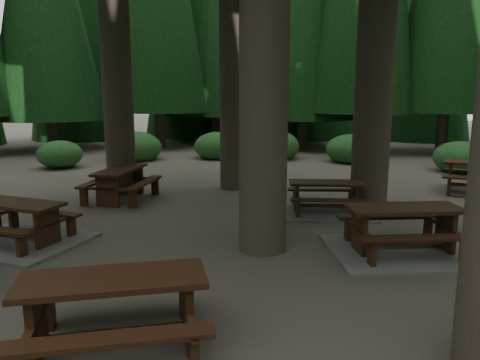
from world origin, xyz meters
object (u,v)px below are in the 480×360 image
(picnic_table_b, at_px, (121,179))
(picnic_table_f, at_px, (17,229))
(picnic_table_c, at_px, (325,202))
(picnic_table_e, at_px, (114,302))
(picnic_table_a, at_px, (402,237))

(picnic_table_b, distance_m, picnic_table_f, 3.66)
(picnic_table_b, bearing_deg, picnic_table_f, 173.27)
(picnic_table_c, xyz_separation_m, picnic_table_e, (-1.32, -6.66, 0.33))
(picnic_table_a, bearing_deg, picnic_table_b, 141.64)
(picnic_table_b, bearing_deg, picnic_table_c, -93.49)
(picnic_table_b, height_order, picnic_table_c, picnic_table_b)
(picnic_table_e, relative_size, picnic_table_f, 1.04)
(picnic_table_e, xyz_separation_m, picnic_table_f, (-3.82, 2.59, -0.30))
(picnic_table_c, height_order, picnic_table_f, picnic_table_f)
(picnic_table_b, xyz_separation_m, picnic_table_e, (3.91, -6.24, 0.02))
(picnic_table_e, height_order, picnic_table_f, picnic_table_e)
(picnic_table_a, distance_m, picnic_table_b, 7.19)
(picnic_table_a, height_order, picnic_table_f, picnic_table_a)
(picnic_table_c, relative_size, picnic_table_e, 1.02)
(picnic_table_e, bearing_deg, picnic_table_c, 48.64)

